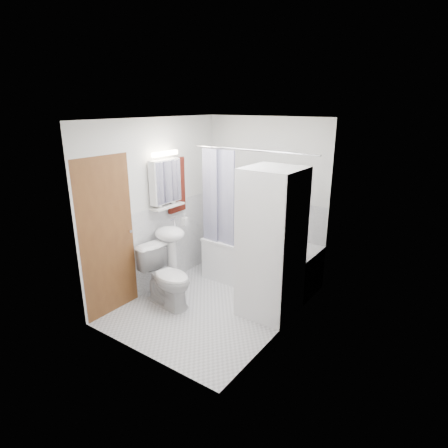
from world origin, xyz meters
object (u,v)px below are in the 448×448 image
Objects in this scene: sink at (171,244)px; washer_dryer at (271,244)px; bathtub at (261,260)px; toilet at (167,277)px.

sink is 0.56× the size of washer_dryer.
sink reaches higher than bathtub.
sink is at bearing -134.74° from bathtub.
toilet is (-0.70, -1.27, 0.03)m from bathtub.
washer_dryer is at bearing -55.99° from toilet.
washer_dryer is (1.43, 0.27, 0.23)m from sink.
sink is 0.52m from toilet.
toilet reaches higher than bathtub.
sink is at bearing -168.82° from washer_dryer.
washer_dryer is 1.46m from toilet.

